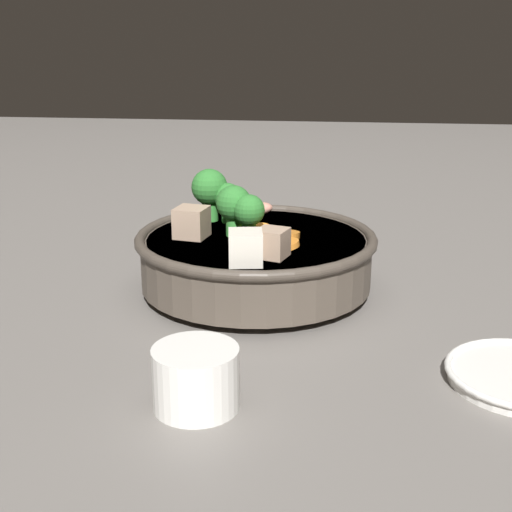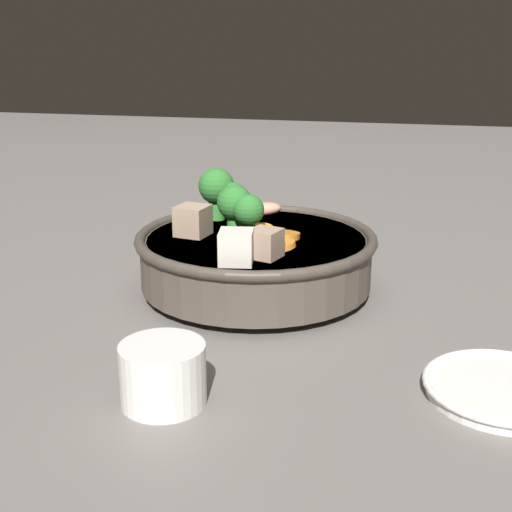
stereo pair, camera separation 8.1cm
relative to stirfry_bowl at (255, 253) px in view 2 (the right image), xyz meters
The scene contains 4 objects.
ground_plane 0.05m from the stirfry_bowl, 155.42° to the left, with size 3.00×3.00×0.00m, color slate.
stirfry_bowl is the anchor object (origin of this frame).
side_saucer 0.32m from the stirfry_bowl, 142.66° to the left, with size 0.13×0.13×0.01m.
tea_cup 0.27m from the stirfry_bowl, 86.54° to the left, with size 0.07×0.07×0.05m.
Camera 2 is at (-0.17, 0.75, 0.29)m, focal length 50.00 mm.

